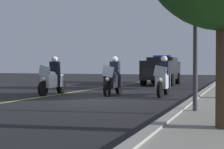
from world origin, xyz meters
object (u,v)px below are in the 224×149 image
(police_motorcycle_lead_right, at_px, (113,79))
(police_suv, at_px, (162,70))
(police_motorcycle_trailing, at_px, (163,80))
(police_motorcycle_lead_left, at_px, (53,79))

(police_motorcycle_lead_right, relative_size, police_suv, 0.43)
(police_motorcycle_trailing, xyz_separation_m, police_suv, (-8.23, -1.94, 0.37))
(police_motorcycle_lead_right, height_order, police_motorcycle_trailing, same)
(police_motorcycle_trailing, relative_size, police_suv, 0.43)
(police_motorcycle_lead_right, height_order, police_suv, police_suv)
(police_motorcycle_lead_right, relative_size, police_motorcycle_trailing, 1.00)
(police_motorcycle_trailing, distance_m, police_suv, 8.46)
(police_suv, bearing_deg, police_motorcycle_lead_left, -16.10)
(police_motorcycle_lead_left, bearing_deg, police_motorcycle_lead_right, 108.77)
(police_motorcycle_lead_right, bearing_deg, police_suv, 178.81)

